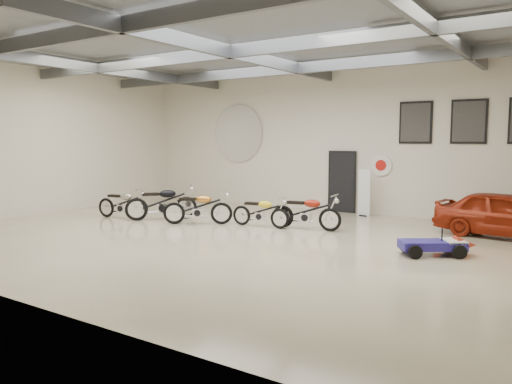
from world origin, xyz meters
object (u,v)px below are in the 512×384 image
Objects in this scene: motorcycle_silver at (122,203)px; motorcycle_red at (306,211)px; motorcycle_gold at (198,207)px; vintage_car at (507,215)px; motorcycle_black at (161,202)px; go_kart at (439,242)px; banner_stand at (364,191)px; motorcycle_yellow at (260,211)px.

motorcycle_red is at bearing 7.76° from motorcycle_silver.
motorcycle_gold is 1.01× the size of motorcycle_red.
motorcycle_gold is 0.57× the size of vintage_car.
vintage_car is at bearing -32.94° from motorcycle_black.
motorcycle_silver is at bearing 158.34° from motorcycle_gold.
motorcycle_gold is at bearing 144.19° from go_kart.
motorcycle_red is (-0.44, -3.33, -0.30)m from banner_stand.
vintage_car is at bearing 12.89° from motorcycle_red.
motorcycle_black is (1.22, 0.54, 0.07)m from motorcycle_silver.
motorcycle_yellow is at bearing -38.73° from motorcycle_black.
banner_stand reaches higher than motorcycle_silver.
motorcycle_black is 4.79m from motorcycle_red.
motorcycle_silver is 9.87m from go_kart.
motorcycle_black is at bearing 146.72° from motorcycle_gold.
motorcycle_red is 5.26m from vintage_car.
motorcycle_red is (3.15, 1.02, -0.01)m from motorcycle_gold.
motorcycle_red is at bearing 10.98° from motorcycle_yellow.
motorcycle_black is 8.65m from go_kart.
motorcycle_red is 0.57× the size of vintage_car.
motorcycle_silver is at bearing -170.15° from motorcycle_yellow.
motorcycle_black is at bearing -173.90° from motorcycle_yellow.
motorcycle_gold is 7.11m from go_kart.
motorcycle_gold is 1.13× the size of motorcycle_yellow.
banner_stand is at bearing 30.67° from motorcycle_silver.
motorcycle_gold is at bearing -118.66° from banner_stand.
vintage_car reaches higher than motorcycle_gold.
banner_stand is 5.64m from motorcycle_gold.
motorcycle_silver is 0.95× the size of motorcycle_gold.
motorcycle_red is at bearing 117.78° from vintage_car.
banner_stand reaches higher than motorcycle_yellow.
motorcycle_silver reaches higher than motorcycle_yellow.
motorcycle_yellow is at bearing 7.50° from motorcycle_silver.
motorcycle_gold is (2.76, 0.51, 0.03)m from motorcycle_silver.
motorcycle_gold reaches higher than go_kart.
motorcycle_silver is 2.80m from motorcycle_gold.
motorcycle_black reaches higher than go_kart.
motorcycle_silver is 6.10m from motorcycle_red.
vintage_car is (8.09, 2.85, 0.08)m from motorcycle_gold.
motorcycle_red is 1.19× the size of go_kart.
motorcycle_silver is at bearing 154.67° from motorcycle_black.
motorcycle_silver is 1.34m from motorcycle_black.
motorcycle_black is 0.62× the size of vintage_car.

